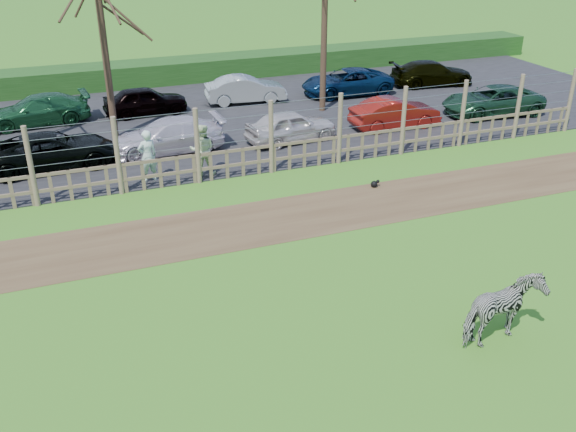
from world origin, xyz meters
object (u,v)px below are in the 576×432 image
object	(u,v)px
crow	(375,184)
car_13	(432,73)
car_10	(145,101)
car_3	(167,136)
zebra	(503,311)
car_12	(347,82)
car_11	(246,89)
visitor_a	(148,156)
tree_mid	(100,8)
visitor_b	(202,150)
car_5	(395,113)
car_9	(37,110)
car_4	(291,126)
car_2	(53,151)
car_6	(493,101)

from	to	relation	value
crow	car_13	distance (m)	13.60
car_10	car_3	bearing A→B (deg)	177.14
zebra	car_10	distance (m)	19.11
car_3	car_12	world-z (taller)	same
car_11	car_13	xyz separation A→B (m)	(9.62, -0.33, 0.00)
zebra	car_11	world-z (taller)	zebra
visitor_a	car_13	xyz separation A→B (m)	(15.36, 7.43, -0.26)
tree_mid	visitor_b	distance (m)	6.73
visitor_a	car_12	distance (m)	12.92
tree_mid	car_5	bearing A→B (deg)	-14.51
car_11	car_10	bearing A→B (deg)	99.14
visitor_b	car_13	size ratio (longest dim) A/B	0.42
car_9	car_13	distance (m)	18.56
car_4	visitor_a	bearing A→B (deg)	101.57
car_12	car_2	bearing A→B (deg)	-67.73
car_2	car_12	distance (m)	14.35
car_9	car_10	size ratio (longest dim) A/B	1.17
car_5	car_10	size ratio (longest dim) A/B	1.03
car_5	car_12	bearing A→B (deg)	-3.66
visitor_a	car_10	bearing A→B (deg)	-111.28
car_4	car_13	size ratio (longest dim) A/B	0.85
car_2	car_5	size ratio (longest dim) A/B	1.19
visitor_a	car_6	distance (m)	15.21
visitor_a	car_4	xyz separation A→B (m)	(5.73, 2.01, -0.26)
zebra	car_5	size ratio (longest dim) A/B	0.49
car_11	zebra	bearing A→B (deg)	-175.27
tree_mid	car_13	world-z (taller)	tree_mid
visitor_a	car_6	bearing A→B (deg)	175.82
car_11	car_2	bearing A→B (deg)	128.16
visitor_a	car_9	xyz separation A→B (m)	(-3.20, 7.62, -0.26)
visitor_b	car_4	distance (m)	4.46
car_3	car_5	distance (m)	9.15
visitor_a	tree_mid	bearing A→B (deg)	-96.70
visitor_b	car_11	world-z (taller)	visitor_b
visitor_a	car_9	size ratio (longest dim) A/B	0.42
car_6	car_10	xyz separation A→B (m)	(-13.89, 5.32, 0.00)
car_11	car_12	bearing A→B (deg)	-88.79
tree_mid	car_13	size ratio (longest dim) A/B	1.65
zebra	car_3	distance (m)	14.29
car_12	car_10	bearing A→B (deg)	-88.97
zebra	car_9	world-z (taller)	zebra
visitor_b	car_10	bearing A→B (deg)	-69.21
car_6	car_11	size ratio (longest dim) A/B	1.19
car_6	car_9	distance (m)	19.05
car_10	car_13	bearing A→B (deg)	-92.59
car_3	car_11	world-z (taller)	same
car_4	car_9	size ratio (longest dim) A/B	0.85
zebra	visitor_b	xyz separation A→B (m)	(-3.49, 11.08, 0.15)
car_9	crow	bearing A→B (deg)	37.55
visitor_b	car_5	distance (m)	8.74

